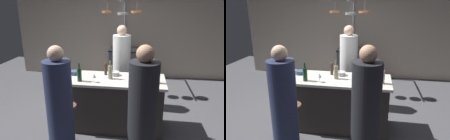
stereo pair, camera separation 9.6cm
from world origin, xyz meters
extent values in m
plane|color=#4C4C51|center=(0.00, 0.00, 0.00)|extent=(9.00, 9.00, 0.00)
cube|color=#BCAD99|center=(0.00, 2.85, 1.30)|extent=(6.40, 0.16, 2.60)
cube|color=#332D2B|center=(0.00, 0.00, 0.43)|extent=(1.72, 0.66, 0.86)
cube|color=beige|center=(0.00, 0.00, 0.88)|extent=(1.80, 0.72, 0.04)
cube|color=#47474C|center=(0.00, 2.45, 0.43)|extent=(0.76, 0.60, 0.86)
cube|color=black|center=(0.00, 2.45, 0.88)|extent=(0.80, 0.64, 0.03)
cylinder|color=white|center=(0.09, 0.87, 0.75)|extent=(0.36, 0.36, 1.50)
sphere|color=#D8AD8C|center=(0.09, 0.87, 1.59)|extent=(0.20, 0.20, 0.20)
cylinder|color=#4C4C51|center=(-0.55, -0.62, 0.33)|extent=(0.06, 0.06, 0.62)
cylinder|color=brown|center=(-0.55, -0.62, 0.66)|extent=(0.26, 0.26, 0.04)
cylinder|color=#262D4C|center=(-0.52, -0.96, 0.72)|extent=(0.34, 0.34, 1.44)
sphere|color=#D8AD8C|center=(-0.52, -0.96, 1.53)|extent=(0.20, 0.20, 0.20)
cylinder|color=#4C4C51|center=(0.54, -0.62, 0.33)|extent=(0.06, 0.06, 0.62)
cylinder|color=brown|center=(0.54, -0.62, 0.66)|extent=(0.26, 0.26, 0.04)
cylinder|color=black|center=(0.53, -1.00, 0.74)|extent=(0.35, 0.35, 1.48)
sphere|color=tan|center=(0.53, -1.00, 1.57)|extent=(0.20, 0.20, 0.20)
cylinder|color=gray|center=(0.00, 2.70, 1.07)|extent=(0.04, 0.04, 2.15)
cylinder|color=gray|center=(0.00, 2.02, 2.15)|extent=(0.04, 1.36, 0.04)
cylinder|color=#B26638|center=(-0.30, 1.47, 1.92)|extent=(0.23, 0.23, 0.04)
cylinder|color=gray|center=(-0.30, 1.49, 2.03)|extent=(0.01, 0.01, 0.23)
cylinder|color=gray|center=(0.05, 1.46, 1.88)|extent=(0.23, 0.23, 0.04)
cylinder|color=gray|center=(0.05, 1.49, 2.01)|extent=(0.01, 0.01, 0.27)
cylinder|color=#B26638|center=(0.35, 1.50, 1.91)|extent=(0.26, 0.26, 0.04)
cylinder|color=gray|center=(0.35, 1.49, 2.03)|extent=(0.01, 0.01, 0.24)
cylinder|color=brown|center=(-1.72, 1.38, 0.08)|extent=(0.24, 0.24, 0.16)
sphere|color=#2D6633|center=(-1.72, 1.38, 0.34)|extent=(0.36, 0.36, 0.36)
cylinder|color=#382319|center=(-0.11, 0.18, 1.01)|extent=(0.05, 0.05, 0.21)
cylinder|color=#B78C8E|center=(0.74, -0.11, 1.01)|extent=(0.07, 0.07, 0.21)
cylinder|color=#B78C8E|center=(0.74, -0.11, 1.15)|extent=(0.03, 0.03, 0.08)
cylinder|color=gray|center=(-0.01, -0.02, 1.01)|extent=(0.07, 0.07, 0.22)
cylinder|color=gray|center=(-0.01, -0.02, 1.17)|extent=(0.03, 0.03, 0.08)
cylinder|color=#143319|center=(-0.48, -0.19, 1.01)|extent=(0.07, 0.07, 0.22)
cylinder|color=#143319|center=(-0.48, -0.19, 1.16)|extent=(0.03, 0.03, 0.08)
cylinder|color=brown|center=(0.42, 0.13, 1.02)|extent=(0.07, 0.07, 0.24)
cylinder|color=brown|center=(0.42, 0.13, 1.19)|extent=(0.03, 0.03, 0.08)
cylinder|color=silver|center=(-0.23, -0.22, 0.90)|extent=(0.06, 0.06, 0.01)
cylinder|color=silver|center=(-0.23, -0.22, 0.94)|extent=(0.01, 0.01, 0.07)
cone|color=silver|center=(-0.23, -0.22, 1.01)|extent=(0.07, 0.07, 0.06)
cylinder|color=silver|center=(0.49, 0.21, 0.90)|extent=(0.06, 0.06, 0.01)
cylinder|color=silver|center=(0.49, 0.21, 0.94)|extent=(0.01, 0.01, 0.07)
cone|color=silver|center=(0.49, 0.21, 1.01)|extent=(0.07, 0.07, 0.06)
cylinder|color=#B7B7BC|center=(0.04, 0.17, 0.93)|extent=(0.17, 0.17, 0.06)
cylinder|color=#334C6B|center=(-0.67, 0.11, 0.93)|extent=(0.16, 0.16, 0.07)
camera|label=1|loc=(0.49, -3.28, 2.10)|focal=33.88mm
camera|label=2|loc=(0.59, -3.26, 2.10)|focal=33.88mm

